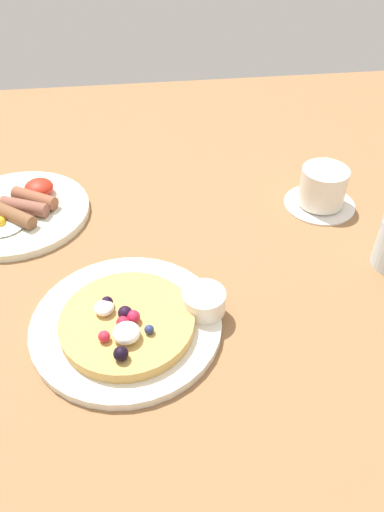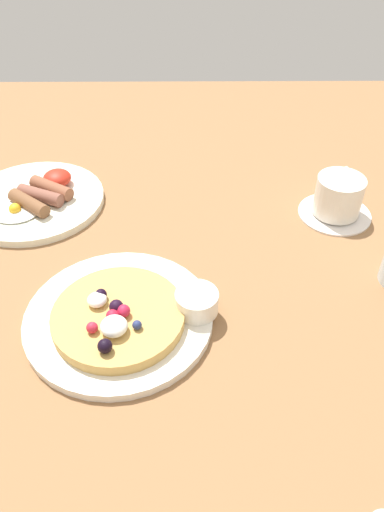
# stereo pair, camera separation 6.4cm
# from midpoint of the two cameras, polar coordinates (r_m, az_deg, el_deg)

# --- Properties ---
(ground_plane) EXTENTS (1.92, 1.54, 0.03)m
(ground_plane) POSITION_cam_midpoint_polar(r_m,az_deg,el_deg) (0.72, -4.09, -5.68)
(ground_plane) COLOR olive
(pancake_plate) EXTENTS (0.25, 0.25, 0.01)m
(pancake_plate) POSITION_cam_midpoint_polar(r_m,az_deg,el_deg) (0.67, -10.26, -7.78)
(pancake_plate) COLOR white
(pancake_plate) RESTS_ON ground_plane
(pancake_with_berries) EXTENTS (0.17, 0.17, 0.04)m
(pancake_with_berries) POSITION_cam_midpoint_polar(r_m,az_deg,el_deg) (0.65, -10.36, -7.69)
(pancake_with_berries) COLOR tan
(pancake_with_berries) RESTS_ON pancake_plate
(syrup_ramekin) EXTENTS (0.06, 0.06, 0.03)m
(syrup_ramekin) POSITION_cam_midpoint_polar(r_m,az_deg,el_deg) (0.66, -1.43, -5.32)
(syrup_ramekin) COLOR white
(syrup_ramekin) RESTS_ON pancake_plate
(breakfast_plate) EXTENTS (0.24, 0.24, 0.01)m
(breakfast_plate) POSITION_cam_midpoint_polar(r_m,az_deg,el_deg) (0.91, -21.34, 4.59)
(breakfast_plate) COLOR white
(breakfast_plate) RESTS_ON ground_plane
(fried_breakfast) EXTENTS (0.13, 0.14, 0.03)m
(fried_breakfast) POSITION_cam_midpoint_polar(r_m,az_deg,el_deg) (0.89, -20.63, 5.53)
(fried_breakfast) COLOR brown
(fried_breakfast) RESTS_ON breakfast_plate
(coffee_saucer) EXTENTS (0.12, 0.12, 0.01)m
(coffee_saucer) POSITION_cam_midpoint_polar(r_m,az_deg,el_deg) (0.89, 12.41, 5.84)
(coffee_saucer) COLOR silver
(coffee_saucer) RESTS_ON ground_plane
(coffee_cup) EXTENTS (0.08, 0.11, 0.06)m
(coffee_cup) POSITION_cam_midpoint_polar(r_m,az_deg,el_deg) (0.87, 12.77, 7.87)
(coffee_cup) COLOR white
(coffee_cup) RESTS_ON coffee_saucer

